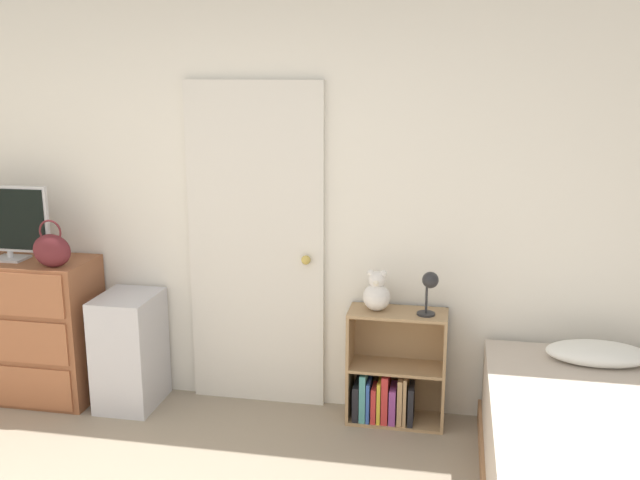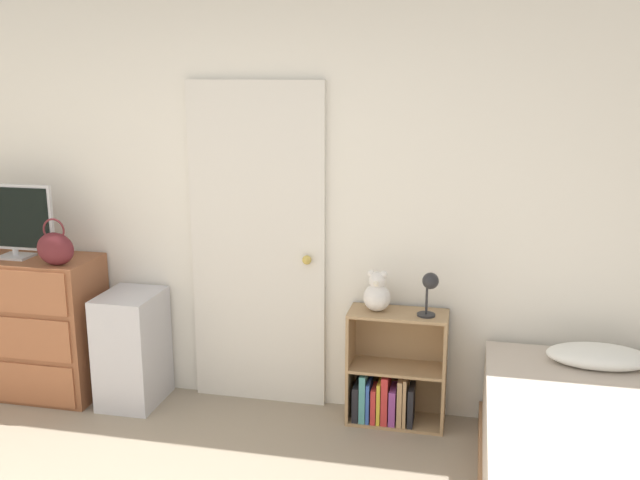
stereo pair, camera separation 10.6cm
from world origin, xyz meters
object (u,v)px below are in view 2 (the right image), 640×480
object	(u,v)px
storage_bin	(132,348)
handbag	(55,248)
dresser	(28,325)
teddy_bear	(377,294)
bookshelf	(391,381)
bed	(615,475)
desk_lamp	(430,286)
tv	(12,220)

from	to	relation	value
storage_bin	handbag	bearing A→B (deg)	-161.55
dresser	teddy_bear	bearing A→B (deg)	2.32
dresser	bookshelf	bearing A→B (deg)	2.23
bookshelf	bed	size ratio (longest dim) A/B	0.37
teddy_bear	bed	size ratio (longest dim) A/B	0.13
dresser	storage_bin	size ratio (longest dim) A/B	1.31
handbag	teddy_bear	xyz separation A→B (m)	(1.92, 0.22, -0.22)
dresser	desk_lamp	distance (m)	2.58
dresser	storage_bin	distance (m)	0.73
bookshelf	desk_lamp	bearing A→B (deg)	-10.16
tv	bed	bearing A→B (deg)	-11.10
desk_lamp	handbag	bearing A→B (deg)	-175.37
tv	teddy_bear	xyz separation A→B (m)	(2.27, 0.11, -0.36)
desk_lamp	bed	xyz separation A→B (m)	(0.91, -0.75, -0.61)
teddy_bear	dresser	bearing A→B (deg)	-177.68
dresser	handbag	bearing A→B (deg)	-21.01
handbag	storage_bin	bearing A→B (deg)	18.45
handbag	storage_bin	world-z (taller)	handbag
desk_lamp	bed	distance (m)	1.33
handbag	storage_bin	xyz separation A→B (m)	(0.39, 0.13, -0.66)
dresser	handbag	size ratio (longest dim) A/B	3.23
dresser	tv	size ratio (longest dim) A/B	1.68
handbag	desk_lamp	bearing A→B (deg)	4.63
handbag	storage_bin	distance (m)	0.78
storage_bin	bookshelf	xyz separation A→B (m)	(1.62, 0.09, -0.10)
tv	handbag	world-z (taller)	tv
dresser	storage_bin	world-z (taller)	dresser
storage_bin	bed	bearing A→B (deg)	-14.42
dresser	bed	bearing A→B (deg)	-11.43
storage_bin	bed	world-z (taller)	storage_bin
teddy_bear	desk_lamp	xyz separation A→B (m)	(0.30, -0.04, 0.08)
handbag	bookshelf	xyz separation A→B (m)	(2.01, 0.22, -0.76)
tv	desk_lamp	xyz separation A→B (m)	(2.58, 0.07, -0.28)
dresser	teddy_bear	distance (m)	2.27
storage_bin	bed	xyz separation A→B (m)	(2.74, -0.70, -0.10)
storage_bin	bed	size ratio (longest dim) A/B	0.38
dresser	tv	world-z (taller)	tv
handbag	storage_bin	size ratio (longest dim) A/B	0.41
tv	bed	distance (m)	3.66
storage_bin	desk_lamp	size ratio (longest dim) A/B	2.75
dresser	handbag	xyz separation A→B (m)	(0.33, -0.13, 0.56)
bookshelf	handbag	bearing A→B (deg)	-173.84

